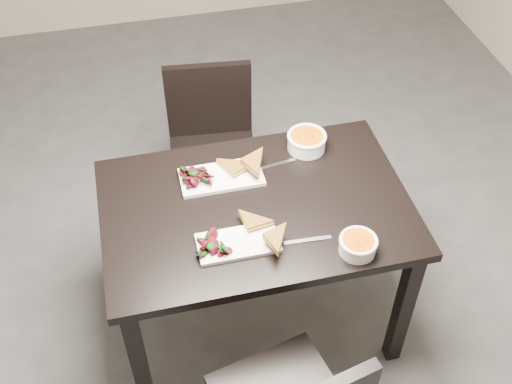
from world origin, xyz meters
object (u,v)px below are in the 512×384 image
chair_far (212,140)px  plate_far (221,177)px  soup_bowl_far (307,141)px  table (256,222)px  soup_bowl_near (358,244)px  plate_near (238,243)px

chair_far → plate_far: bearing=-89.1°
chair_far → soup_bowl_far: bearing=-47.4°
plate_far → soup_bowl_far: soup_bowl_far is taller
chair_far → plate_far: 0.62m
chair_far → table: bearing=-79.9°
soup_bowl_far → plate_far: bearing=-165.4°
plate_far → table: bearing=-59.8°
soup_bowl_near → plate_far: 0.63m
table → plate_near: plate_near is taller
chair_far → plate_far: chair_far is taller
plate_near → soup_bowl_near: 0.43m
soup_bowl_near → soup_bowl_far: bearing=91.7°
table → soup_bowl_near: 0.45m
table → plate_near: bearing=-121.4°
chair_far → soup_bowl_far: (0.34, -0.46, 0.31)m
table → plate_far: plate_far is taller
chair_far → soup_bowl_far: 0.64m
soup_bowl_near → chair_far: bearing=108.8°
chair_far → soup_bowl_near: (0.35, -1.04, 0.30)m
plate_far → chair_far: bearing=84.7°
table → plate_near: size_ratio=4.01×
chair_far → plate_near: (-0.06, -0.91, 0.27)m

